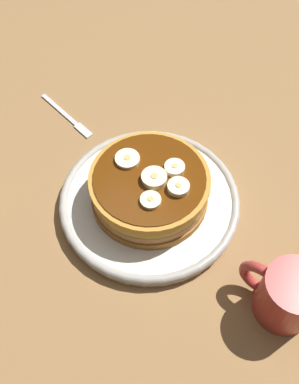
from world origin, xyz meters
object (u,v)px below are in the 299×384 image
(pancake_stack, at_px, (150,188))
(coffee_mug, at_px, (286,294))
(banana_slice_3, at_px, (151,200))
(banana_slice_4, at_px, (178,187))
(banana_slice_1, at_px, (127,159))
(banana_slice_2, at_px, (175,168))
(fork, at_px, (69,117))
(banana_slice_0, at_px, (153,179))
(plate, at_px, (149,201))

(pancake_stack, relative_size, coffee_mug, 1.63)
(banana_slice_3, distance_m, banana_slice_4, 0.04)
(banana_slice_1, height_order, banana_slice_2, banana_slice_2)
(banana_slice_4, distance_m, fork, 0.27)
(coffee_mug, distance_m, fork, 0.44)
(pancake_stack, bearing_deg, banana_slice_3, 127.47)
(banana_slice_0, bearing_deg, banana_slice_1, -8.59)
(banana_slice_3, relative_size, coffee_mug, 0.27)
(banana_slice_3, distance_m, fork, 0.26)
(pancake_stack, height_order, banana_slice_2, banana_slice_2)
(plate, xyz_separation_m, banana_slice_4, (-0.04, -0.01, 0.06))
(plate, xyz_separation_m, pancake_stack, (-0.00, -0.00, 0.03))
(banana_slice_1, distance_m, coffee_mug, 0.26)
(banana_slice_0, xyz_separation_m, banana_slice_3, (-0.02, 0.03, -0.00))
(pancake_stack, bearing_deg, banana_slice_0, 158.37)
(banana_slice_0, distance_m, banana_slice_2, 0.03)
(pancake_stack, height_order, fork, pancake_stack)
(pancake_stack, xyz_separation_m, fork, (0.21, -0.06, -0.04))
(banana_slice_2, distance_m, banana_slice_4, 0.03)
(pancake_stack, height_order, banana_slice_4, banana_slice_4)
(banana_slice_2, relative_size, coffee_mug, 0.27)
(banana_slice_2, bearing_deg, plate, 57.47)
(banana_slice_3, relative_size, fork, 0.21)
(banana_slice_2, xyz_separation_m, banana_slice_4, (-0.02, 0.02, 0.00))
(banana_slice_1, height_order, banana_slice_3, same)
(plate, bearing_deg, banana_slice_2, -122.53)
(banana_slice_0, distance_m, coffee_mug, 0.21)
(plate, height_order, banana_slice_2, banana_slice_2)
(banana_slice_0, xyz_separation_m, banana_slice_2, (-0.01, -0.03, -0.00))
(banana_slice_1, relative_size, banana_slice_4, 1.17)
(banana_slice_2, xyz_separation_m, coffee_mug, (-0.20, 0.05, -0.03))
(pancake_stack, distance_m, banana_slice_3, 0.05)
(banana_slice_0, relative_size, banana_slice_1, 1.00)
(banana_slice_2, relative_size, banana_slice_4, 0.95)
(banana_slice_2, distance_m, coffee_mug, 0.21)
(banana_slice_3, relative_size, banana_slice_4, 0.93)
(banana_slice_4, distance_m, coffee_mug, 0.18)
(banana_slice_1, bearing_deg, banana_slice_2, -157.46)
(banana_slice_2, bearing_deg, coffee_mug, 164.75)
(banana_slice_2, bearing_deg, banana_slice_0, 70.04)
(plate, relative_size, banana_slice_3, 9.45)
(banana_slice_1, height_order, coffee_mug, coffee_mug)
(plate, height_order, banana_slice_4, banana_slice_4)
(pancake_stack, bearing_deg, banana_slice_2, -122.33)
(banana_slice_1, bearing_deg, banana_slice_4, -178.65)
(banana_slice_1, bearing_deg, banana_slice_3, 151.63)
(banana_slice_3, height_order, fork, banana_slice_3)
(banana_slice_0, relative_size, fork, 0.26)
(plate, distance_m, pancake_stack, 0.03)
(pancake_stack, distance_m, fork, 0.22)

